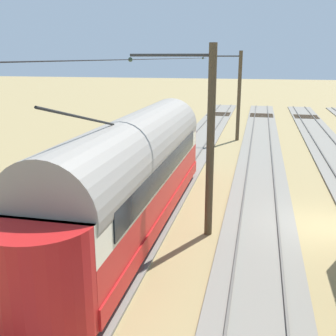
{
  "coord_description": "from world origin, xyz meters",
  "views": [
    {
      "loc": [
        2.61,
        15.14,
        6.37
      ],
      "look_at": [
        6.21,
        -0.73,
        1.88
      ],
      "focal_mm": 43.11,
      "sensor_mm": 36.0,
      "label": 1
    }
  ],
  "objects_px": {
    "catenary_pole_mid_near": "(208,139)",
    "spare_tie_stack": "(113,162)",
    "vintage_streetcar": "(134,170)",
    "catenary_pole_foreground": "(238,94)"
  },
  "relations": [
    {
      "from": "catenary_pole_mid_near",
      "to": "spare_tie_stack",
      "type": "height_order",
      "value": "catenary_pole_mid_near"
    },
    {
      "from": "vintage_streetcar",
      "to": "spare_tie_stack",
      "type": "bearing_deg",
      "value": -64.04
    },
    {
      "from": "catenary_pole_foreground",
      "to": "catenary_pole_mid_near",
      "type": "distance_m",
      "value": 17.99
    },
    {
      "from": "vintage_streetcar",
      "to": "catenary_pole_foreground",
      "type": "height_order",
      "value": "catenary_pole_foreground"
    },
    {
      "from": "catenary_pole_foreground",
      "to": "catenary_pole_mid_near",
      "type": "relative_size",
      "value": 1.0
    },
    {
      "from": "catenary_pole_foreground",
      "to": "vintage_streetcar",
      "type": "bearing_deg",
      "value": 81.15
    },
    {
      "from": "vintage_streetcar",
      "to": "catenary_pole_foreground",
      "type": "bearing_deg",
      "value": -98.85
    },
    {
      "from": "catenary_pole_mid_near",
      "to": "spare_tie_stack",
      "type": "xyz_separation_m",
      "value": [
        6.71,
        -8.24,
        -3.32
      ]
    },
    {
      "from": "vintage_streetcar",
      "to": "catenary_pole_mid_near",
      "type": "distance_m",
      "value": 3.08
    },
    {
      "from": "vintage_streetcar",
      "to": "catenary_pole_foreground",
      "type": "xyz_separation_m",
      "value": [
        -2.78,
        -17.84,
        1.33
      ]
    }
  ]
}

